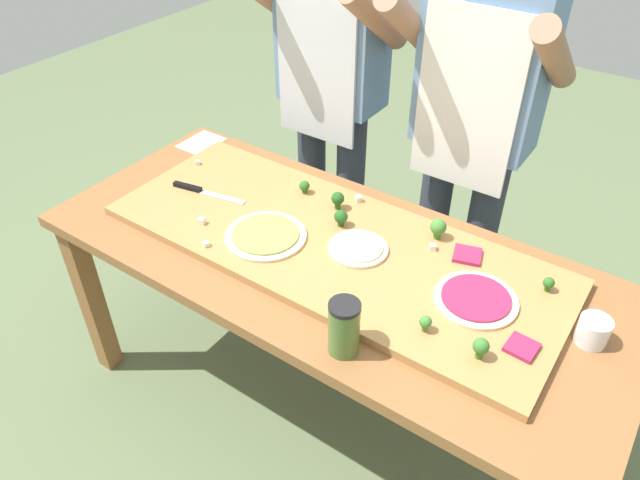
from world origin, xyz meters
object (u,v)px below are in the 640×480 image
prep_table (330,277)px  cheese_crumble_d (202,221)px  broccoli_floret_center_left (338,199)px  flour_cup (593,332)px  pizza_slice_far_left (467,255)px  cheese_crumble_b (358,199)px  broccoli_floret_front_mid (549,283)px  broccoli_floret_back_right (438,227)px  pizza_whole_pesto_green (266,235)px  pizza_slice_near_left (522,347)px  cook_left (331,79)px  pizza_whole_cheese_artichoke (358,248)px  cheese_crumble_c (198,163)px  cook_right (474,118)px  broccoli_floret_back_mid (341,217)px  broccoli_floret_front_left (304,186)px  cheese_crumble_e (206,244)px  chefs_knife (199,190)px  broccoli_floret_back_left (425,322)px  sauce_jar (344,327)px  cheese_crumble_a (433,247)px  pizza_whole_beet_magenta (476,299)px  broccoli_floret_front_right (481,347)px  recipe_note (201,143)px

prep_table → cheese_crumble_d: (-0.41, -0.13, 0.13)m
broccoli_floret_center_left → flour_cup: size_ratio=0.75×
pizza_slice_far_left → cheese_crumble_b: 0.43m
prep_table → broccoli_floret_front_mid: (0.61, 0.18, 0.15)m
broccoli_floret_center_left → cheese_crumble_b: bearing=65.1°
flour_cup → broccoli_floret_back_right: bearing=164.4°
pizza_whole_pesto_green → broccoli_floret_back_right: (0.44, 0.30, 0.03)m
pizza_slice_near_left → cook_left: size_ratio=0.04×
pizza_whole_cheese_artichoke → cook_left: cook_left is taller
flour_cup → cheese_crumble_c: bearing=178.3°
pizza_slice_far_left → cook_right: size_ratio=0.05×
broccoli_floret_back_mid → broccoli_floret_front_left: broccoli_floret_back_mid is taller
pizza_slice_far_left → cheese_crumble_e: size_ratio=4.85×
chefs_knife → cook_right: cook_right is taller
prep_table → broccoli_floret_back_left: bearing=-20.6°
sauce_jar → broccoli_floret_front_left: bearing=134.0°
cheese_crumble_a → pizza_whole_cheese_artichoke: bearing=-144.7°
cheese_crumble_a → cook_left: size_ratio=0.01×
broccoli_floret_back_mid → cheese_crumble_b: 0.15m
prep_table → cook_left: (-0.43, 0.64, 0.34)m
pizza_whole_beet_magenta → broccoli_floret_front_mid: size_ratio=5.11×
chefs_knife → cook_left: (0.12, 0.64, 0.21)m
broccoli_floret_back_left → pizza_whole_beet_magenta: bearing=69.9°
pizza_slice_near_left → cheese_crumble_e: 0.95m
broccoli_floret_center_left → sauce_jar: bearing=-55.2°
cook_left → pizza_slice_far_left: bearing=-29.1°
broccoli_floret_front_right → cheese_crumble_b: bearing=145.6°
broccoli_floret_center_left → sauce_jar: 0.59m
pizza_whole_cheese_artichoke → broccoli_floret_back_right: bearing=48.5°
prep_table → broccoli_floret_front_mid: bearing=16.9°
flour_cup → recipe_note: 1.59m
recipe_note → broccoli_floret_front_mid: bearing=-4.3°
recipe_note → broccoli_floret_back_right: bearing=-3.4°
pizza_whole_beet_magenta → cheese_crumble_a: size_ratio=12.25×
pizza_whole_beet_magenta → pizza_slice_far_left: bearing=120.4°
pizza_whole_beet_magenta → cheese_crumble_e: same height
cheese_crumble_b → cook_left: (-0.37, 0.37, 0.21)m
chefs_knife → sauce_jar: sauce_jar is taller
broccoli_floret_front_mid → flour_cup: (0.15, -0.10, -0.02)m
pizza_slice_far_left → broccoli_floret_back_mid: bearing=-168.1°
prep_table → cook_right: cook_right is taller
pizza_slice_near_left → cheese_crumble_d: size_ratio=3.57×
pizza_whole_beet_magenta → sauce_jar: 0.40m
pizza_slice_far_left → broccoli_floret_front_left: size_ratio=1.74×
pizza_whole_pesto_green → cheese_crumble_c: 0.53m
pizza_whole_pesto_green → sauce_jar: size_ratio=1.61×
pizza_whole_beet_magenta → cook_left: bearing=145.7°
pizza_whole_pesto_green → cheese_crumble_b: bearing=68.3°
broccoli_floret_back_left → flour_cup: bearing=33.0°
recipe_note → cheese_crumble_c: bearing=-48.8°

